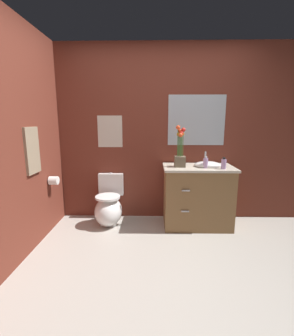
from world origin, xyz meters
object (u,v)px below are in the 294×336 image
toilet_paper_roll (54,180)px  wall_mirror (196,120)px  hanging_towel (32,150)px  wall_poster (110,132)px  lotion_bottle (224,164)px  flower_vase (180,152)px  vanity_cabinet (197,196)px  soap_bottle (206,163)px  toilet (109,207)px

toilet_paper_roll → wall_mirror: bearing=13.7°
toilet_paper_roll → hanging_towel: bearing=-98.4°
toilet_paper_roll → wall_poster: bearing=34.5°
lotion_bottle → flower_vase: bearing=166.2°
vanity_cabinet → soap_bottle: 0.49m
vanity_cabinet → flower_vase: bearing=-174.7°
toilet → vanity_cabinet: bearing=-1.2°
toilet → toilet_paper_roll: bearing=-163.8°
toilet → wall_poster: (-0.00, 0.27, 1.05)m
toilet → hanging_towel: 1.28m
soap_bottle → wall_poster: (-1.30, 0.39, 0.38)m
flower_vase → wall_mirror: bearing=51.1°
hanging_towel → vanity_cabinet: bearing=15.4°
soap_bottle → lotion_bottle: (0.22, -0.06, -0.00)m
flower_vase → soap_bottle: (0.33, -0.08, -0.12)m
flower_vase → wall_poster: bearing=162.0°
soap_bottle → wall_poster: wall_poster is taller
flower_vase → lotion_bottle: 0.57m
lotion_bottle → wall_mirror: (-0.29, 0.45, 0.54)m
wall_mirror → vanity_cabinet: bearing=-89.5°
soap_bottle → toilet: bearing=174.4°
soap_bottle → hanging_towel: (-2.03, -0.44, 0.21)m
vanity_cabinet → toilet_paper_roll: vanity_cabinet is taller
hanging_towel → toilet_paper_roll: bearing=81.6°
toilet → toilet_paper_roll: size_ratio=6.27×
wall_mirror → hanging_towel: 2.16m
flower_vase → wall_mirror: 0.58m
lotion_bottle → toilet_paper_roll: 2.21m
wall_poster → toilet_paper_roll: (-0.67, -0.46, -0.61)m
flower_vase → toilet_paper_roll: (-1.65, -0.15, -0.36)m
wall_mirror → soap_bottle: bearing=-80.2°
vanity_cabinet → hanging_towel: hanging_towel is taller
vanity_cabinet → wall_poster: size_ratio=2.27×
vanity_cabinet → soap_bottle: bearing=-56.8°
vanity_cabinet → toilet_paper_roll: bearing=-174.9°
soap_bottle → lotion_bottle: bearing=-14.8°
wall_poster → wall_mirror: 1.24m
flower_vase → lotion_bottle: size_ratio=3.65×
lotion_bottle → toilet_paper_roll: (-2.19, -0.01, -0.23)m
toilet → vanity_cabinet: (1.24, -0.03, 0.19)m
lotion_bottle → wall_poster: (-1.52, 0.45, 0.38)m
lotion_bottle → hanging_towel: (-2.25, -0.38, 0.21)m
flower_vase → hanging_towel: flower_vase is taller
wall_poster → hanging_towel: 1.12m
vanity_cabinet → toilet_paper_roll: 1.93m
toilet → wall_mirror: (1.23, 0.27, 1.21)m
lotion_bottle → toilet_paper_roll: size_ratio=1.36×
soap_bottle → wall_poster: 1.41m
flower_vase → toilet_paper_roll: size_ratio=4.96×
soap_bottle → lotion_bottle: size_ratio=1.03×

